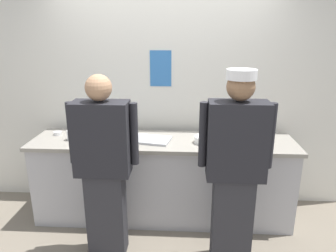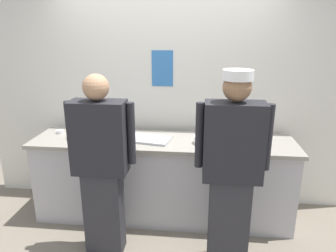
% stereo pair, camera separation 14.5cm
% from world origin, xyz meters
% --- Properties ---
extents(ground_plane, '(9.00, 9.00, 0.00)m').
position_xyz_m(ground_plane, '(0.00, 0.00, 0.00)').
color(ground_plane, slate).
extents(wall_back, '(4.39, 0.11, 2.77)m').
position_xyz_m(wall_back, '(-0.00, 0.80, 1.39)').
color(wall_back, silver).
rests_on(wall_back, ground).
extents(prep_counter, '(2.80, 0.65, 0.91)m').
position_xyz_m(prep_counter, '(0.00, 0.35, 0.46)').
color(prep_counter, '#B2B2B7').
rests_on(prep_counter, ground).
extents(chef_near_left, '(0.62, 0.24, 1.69)m').
position_xyz_m(chef_near_left, '(-0.48, -0.28, 0.90)').
color(chef_near_left, '#2D2D33').
rests_on(chef_near_left, ground).
extents(chef_center, '(0.63, 0.24, 1.75)m').
position_xyz_m(chef_center, '(0.66, -0.33, 0.94)').
color(chef_center, '#2D2D33').
rests_on(chef_center, ground).
extents(plate_stack_front, '(0.19, 0.19, 0.10)m').
position_xyz_m(plate_stack_front, '(0.78, 0.30, 0.96)').
color(plate_stack_front, white).
rests_on(plate_stack_front, prep_counter).
extents(plate_stack_rear, '(0.21, 0.21, 0.07)m').
position_xyz_m(plate_stack_rear, '(0.44, 0.29, 0.95)').
color(plate_stack_rear, white).
rests_on(plate_stack_rear, prep_counter).
extents(mixing_bowl_steel, '(0.39, 0.39, 0.12)m').
position_xyz_m(mixing_bowl_steel, '(-0.60, 0.36, 0.97)').
color(mixing_bowl_steel, '#B7BABF').
rests_on(mixing_bowl_steel, prep_counter).
extents(sheet_tray, '(0.48, 0.36, 0.02)m').
position_xyz_m(sheet_tray, '(-0.14, 0.32, 0.93)').
color(sheet_tray, '#B7BABF').
rests_on(sheet_tray, prep_counter).
extents(squeeze_bottle_primary, '(0.05, 0.05, 0.19)m').
position_xyz_m(squeeze_bottle_primary, '(1.04, 0.24, 1.00)').
color(squeeze_bottle_primary, red).
rests_on(squeeze_bottle_primary, prep_counter).
extents(ramekin_red_sauce, '(0.10, 0.10, 0.04)m').
position_xyz_m(ramekin_red_sauce, '(-0.98, 0.50, 0.94)').
color(ramekin_red_sauce, white).
rests_on(ramekin_red_sauce, prep_counter).
extents(ramekin_green_sauce, '(0.10, 0.10, 0.04)m').
position_xyz_m(ramekin_green_sauce, '(1.03, 0.51, 0.94)').
color(ramekin_green_sauce, white).
rests_on(ramekin_green_sauce, prep_counter).
extents(ramekin_yellow_sauce, '(0.09, 0.09, 0.04)m').
position_xyz_m(ramekin_yellow_sauce, '(-1.18, 0.45, 0.93)').
color(ramekin_yellow_sauce, white).
rests_on(ramekin_yellow_sauce, prep_counter).
extents(ramekin_orange_sauce, '(0.10, 0.10, 0.04)m').
position_xyz_m(ramekin_orange_sauce, '(0.61, 0.42, 0.94)').
color(ramekin_orange_sauce, white).
rests_on(ramekin_orange_sauce, prep_counter).
extents(deli_cup, '(0.09, 0.09, 0.11)m').
position_xyz_m(deli_cup, '(-0.97, 0.30, 0.97)').
color(deli_cup, white).
rests_on(deli_cup, prep_counter).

